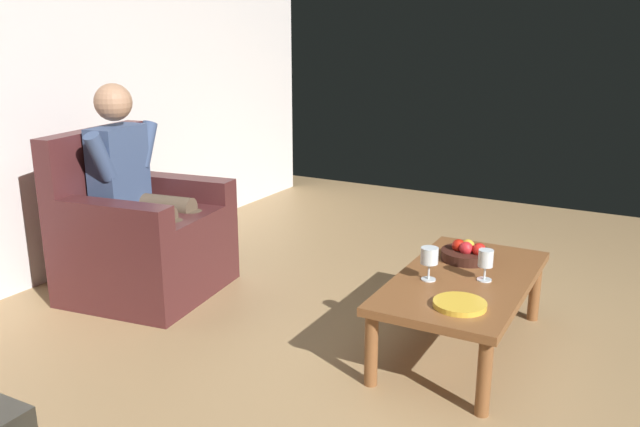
{
  "coord_description": "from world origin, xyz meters",
  "views": [
    {
      "loc": [
        2.57,
        0.56,
        1.53
      ],
      "look_at": [
        -0.38,
        -1.08,
        0.58
      ],
      "focal_mm": 36.6,
      "sensor_mm": 36.0,
      "label": 1
    }
  ],
  "objects": [
    {
      "name": "ground_plane",
      "position": [
        0.0,
        0.0,
        0.0
      ],
      "size": [
        6.75,
        6.75,
        0.0
      ],
      "primitive_type": "plane",
      "color": "#9E7D53"
    },
    {
      "name": "wall_back",
      "position": [
        0.0,
        -2.84,
        1.31
      ],
      "size": [
        5.84,
        0.06,
        2.63
      ],
      "primitive_type": "cube",
      "color": "silver",
      "rests_on": "ground"
    },
    {
      "name": "armchair",
      "position": [
        -0.14,
        -2.17,
        0.33
      ],
      "size": [
        0.93,
        0.89,
        0.97
      ],
      "rotation": [
        0.0,
        0.0,
        0.14
      ],
      "color": "#482020",
      "rests_on": "ground"
    },
    {
      "name": "person_seated",
      "position": [
        -0.14,
        -2.17,
        0.67
      ],
      "size": [
        0.62,
        0.61,
        1.24
      ],
      "rotation": [
        0.0,
        0.0,
        0.14
      ],
      "color": "#384A6E",
      "rests_on": "ground"
    },
    {
      "name": "coffee_table",
      "position": [
        -0.34,
        -0.26,
        0.33
      ],
      "size": [
        1.15,
        0.61,
        0.38
      ],
      "rotation": [
        0.0,
        0.0,
        0.01
      ],
      "color": "brown",
      "rests_on": "ground"
    },
    {
      "name": "wine_glass_near",
      "position": [
        -0.22,
        -0.4,
        0.49
      ],
      "size": [
        0.08,
        0.08,
        0.16
      ],
      "color": "silver",
      "rests_on": "coffee_table"
    },
    {
      "name": "wine_glass_far",
      "position": [
        -0.35,
        -0.17,
        0.48
      ],
      "size": [
        0.07,
        0.07,
        0.15
      ],
      "color": "silver",
      "rests_on": "coffee_table"
    },
    {
      "name": "fruit_bowl",
      "position": [
        -0.59,
        -0.33,
        0.42
      ],
      "size": [
        0.26,
        0.26,
        0.11
      ],
      "color": "#361A13",
      "rests_on": "coffee_table"
    },
    {
      "name": "decorative_dish",
      "position": [
        0.01,
        -0.17,
        0.39
      ],
      "size": [
        0.23,
        0.23,
        0.02
      ],
      "primitive_type": "cylinder",
      "color": "gold",
      "rests_on": "coffee_table"
    }
  ]
}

